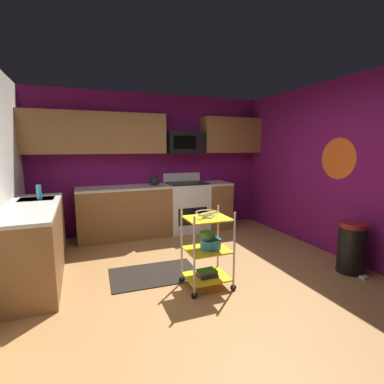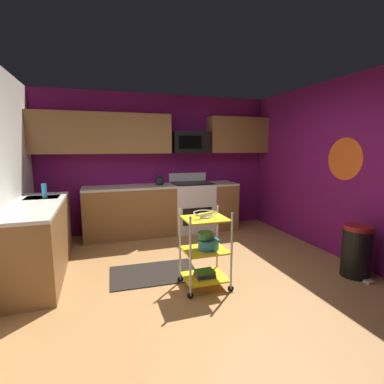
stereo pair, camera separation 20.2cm
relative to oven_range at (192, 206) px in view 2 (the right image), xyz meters
The scene contains 17 objects.
floor 2.23m from the oven_range, 105.07° to the right, with size 4.40×4.80×0.04m, color #A87542.
wall_back 1.05m from the oven_range, 150.07° to the left, with size 4.52×0.06×2.60m, color #6B1156.
wall_right 2.81m from the oven_range, 51.67° to the right, with size 0.06×4.80×2.60m, color #6B1156.
wall_flower_decal 2.74m from the oven_range, 50.42° to the right, with size 0.60×0.60×0.00m, color #E5591E.
counter_run 1.42m from the oven_range, 159.49° to the right, with size 3.63×2.48×0.92m.
oven_range is the anchor object (origin of this frame).
upper_cabinets 1.54m from the oven_range, 169.27° to the left, with size 4.40×0.33×0.70m.
microwave 1.23m from the oven_range, 90.26° to the left, with size 0.70×0.39×0.40m.
rolling_cart 2.31m from the oven_range, 104.50° to the right, with size 0.55×0.43×0.91m.
fruit_bowl 2.34m from the oven_range, 104.50° to the right, with size 0.27×0.27×0.07m.
mixing_bowl_large 2.30m from the oven_range, 103.48° to the right, with size 0.25×0.25×0.11m.
mixing_bowl_small 2.29m from the oven_range, 104.32° to the right, with size 0.18×0.18×0.08m.
book_stack 2.33m from the oven_range, 104.50° to the right, with size 0.23×0.18×0.07m.
kettle 0.82m from the oven_range, behind, with size 0.21×0.18×0.26m.
dish_soap_bottle 2.62m from the oven_range, 160.93° to the right, with size 0.06×0.06×0.20m, color #2D8CBF.
trash_can 2.89m from the oven_range, 62.49° to the right, with size 0.34×0.42×0.66m.
floor_rug 2.08m from the oven_range, 122.24° to the right, with size 1.10×0.70×0.01m, color black.
Camera 2 is at (-1.13, -3.05, 1.63)m, focal length 26.67 mm.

